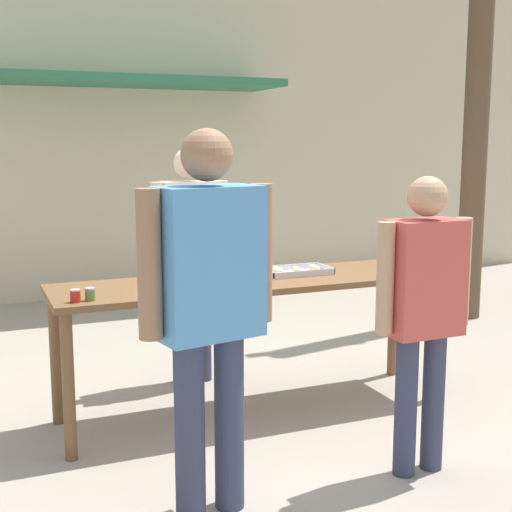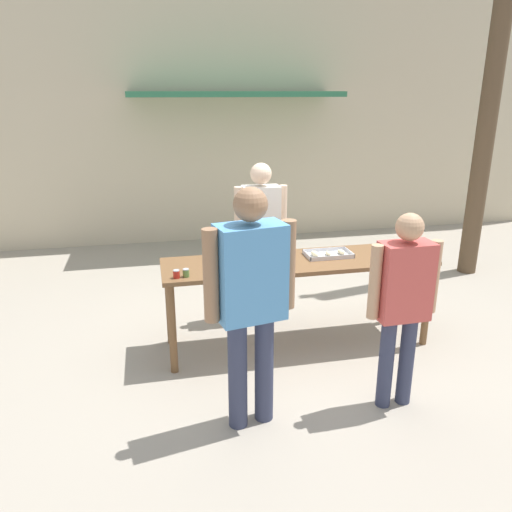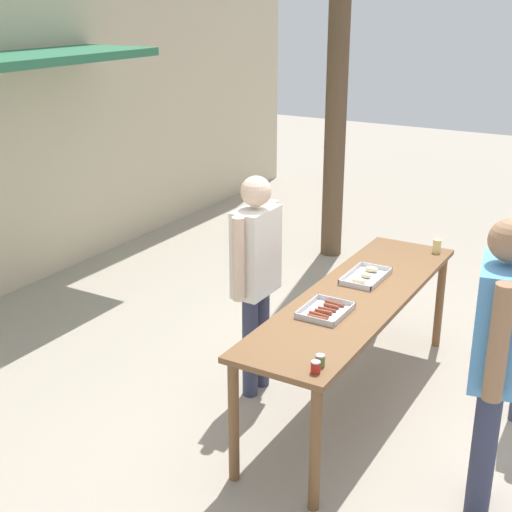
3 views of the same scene
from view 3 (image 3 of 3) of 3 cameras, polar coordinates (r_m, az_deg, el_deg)
The scene contains 10 objects.
ground_plane at distance 5.66m, azimuth 7.60°, elevation -11.42°, with size 24.00×24.00×0.00m, color #A39989.
serving_table at distance 5.29m, azimuth 8.00°, elevation -4.08°, with size 2.63×0.70×0.90m.
food_tray_sausages at distance 4.92m, azimuth 5.55°, elevation -4.45°, with size 0.38×0.29×0.04m.
food_tray_buns at distance 5.54m, azimuth 8.74°, elevation -1.65°, with size 0.45×0.27×0.06m.
condiment_jar_mustard at distance 4.17m, azimuth 4.80°, elevation -8.85°, with size 0.06×0.06×0.07m.
condiment_jar_ketchup at distance 4.24m, azimuth 5.16°, elevation -8.33°, with size 0.06×0.06×0.07m.
beer_cup at distance 6.21m, azimuth 14.27°, elevation 0.78°, with size 0.07×0.07×0.11m.
person_server_behind_table at distance 5.31m, azimuth -0.00°, elevation -0.85°, with size 0.58×0.23×1.74m.
person_customer_holding_hotdog at distance 4.27m, azimuth 18.71°, elevation -6.83°, with size 0.68×0.35×1.84m.
utility_pole at distance 8.18m, azimuth 6.72°, elevation 18.66°, with size 1.10×0.24×5.37m.
Camera 3 is at (-4.50, -1.77, 2.95)m, focal length 50.00 mm.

